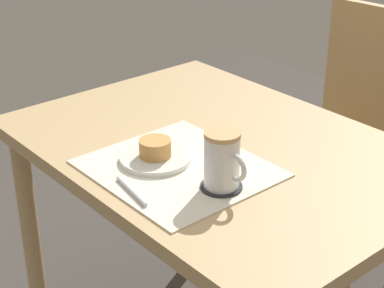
# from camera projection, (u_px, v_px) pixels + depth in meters

# --- Properties ---
(dining_table) EXTENTS (1.02, 0.73, 0.75)m
(dining_table) POSITION_uv_depth(u_px,v_px,m) (219.00, 179.00, 1.59)
(dining_table) COLOR tan
(dining_table) RESTS_ON ground_plane
(wooden_chair) EXTENTS (0.45, 0.45, 0.93)m
(wooden_chair) POSITION_uv_depth(u_px,v_px,m) (353.00, 139.00, 2.16)
(wooden_chair) COLOR tan
(wooden_chair) RESTS_ON ground_plane
(placemat) EXTENTS (0.38, 0.35, 0.00)m
(placemat) POSITION_uv_depth(u_px,v_px,m) (178.00, 168.00, 1.44)
(placemat) COLOR silver
(placemat) RESTS_ON dining_table
(pastry_plate) EXTENTS (0.16, 0.16, 0.01)m
(pastry_plate) POSITION_uv_depth(u_px,v_px,m) (155.00, 158.00, 1.46)
(pastry_plate) COLOR silver
(pastry_plate) RESTS_ON placemat
(pastry) EXTENTS (0.07, 0.07, 0.04)m
(pastry) POSITION_uv_depth(u_px,v_px,m) (155.00, 148.00, 1.45)
(pastry) COLOR tan
(pastry) RESTS_ON pastry_plate
(coffee_coaster) EXTENTS (0.09, 0.09, 0.00)m
(coffee_coaster) POSITION_uv_depth(u_px,v_px,m) (221.00, 187.00, 1.35)
(coffee_coaster) COLOR #232328
(coffee_coaster) RESTS_ON placemat
(coffee_mug) EXTENTS (0.11, 0.08, 0.12)m
(coffee_mug) POSITION_uv_depth(u_px,v_px,m) (223.00, 160.00, 1.32)
(coffee_mug) COLOR white
(coffee_mug) RESTS_ON coffee_coaster
(teaspoon) EXTENTS (0.13, 0.03, 0.01)m
(teaspoon) POSITION_uv_depth(u_px,v_px,m) (131.00, 191.00, 1.33)
(teaspoon) COLOR silver
(teaspoon) RESTS_ON placemat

